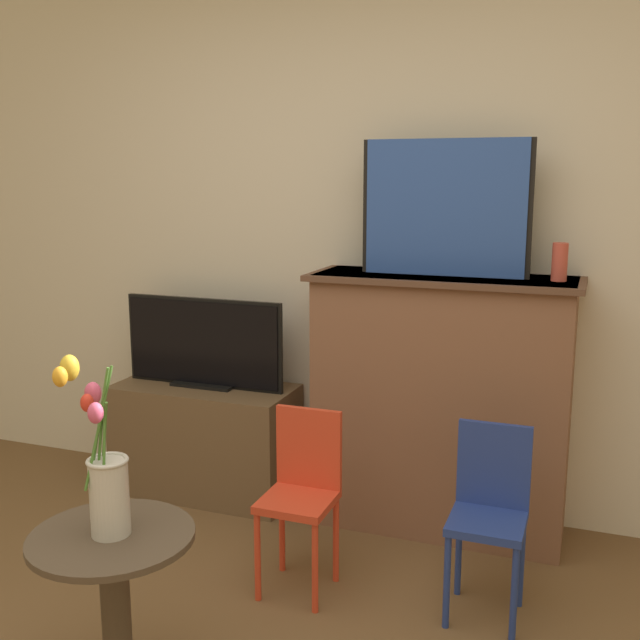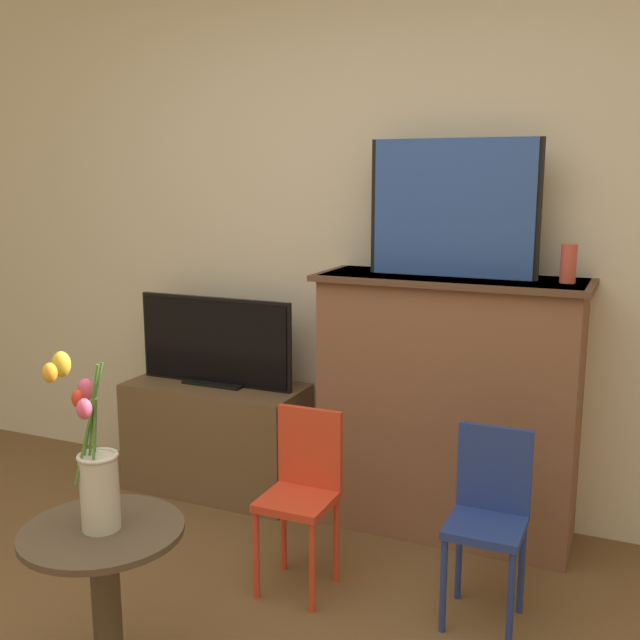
{
  "view_description": "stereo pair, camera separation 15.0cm",
  "coord_description": "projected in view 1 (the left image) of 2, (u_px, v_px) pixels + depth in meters",
  "views": [
    {
      "loc": [
        0.96,
        -1.25,
        1.57
      ],
      "look_at": [
        0.02,
        1.25,
        1.05
      ],
      "focal_mm": 42.0,
      "sensor_mm": 36.0,
      "label": 1
    },
    {
      "loc": [
        1.1,
        -1.19,
        1.57
      ],
      "look_at": [
        0.02,
        1.25,
        1.05
      ],
      "focal_mm": 42.0,
      "sensor_mm": 36.0,
      "label": 2
    }
  ],
  "objects": [
    {
      "name": "wall_back",
      "position": [
        381.0,
        223.0,
        3.48
      ],
      "size": [
        8.0,
        0.06,
        2.7
      ],
      "color": "beige",
      "rests_on": "ground"
    },
    {
      "name": "fireplace_mantel",
      "position": [
        440.0,
        401.0,
        3.3
      ],
      "size": [
        1.15,
        0.42,
        1.15
      ],
      "color": "brown",
      "rests_on": "ground"
    },
    {
      "name": "painting",
      "position": [
        445.0,
        208.0,
        3.15
      ],
      "size": [
        0.72,
        0.03,
        0.57
      ],
      "color": "black",
      "rests_on": "fireplace_mantel"
    },
    {
      "name": "mantel_candle",
      "position": [
        560.0,
        262.0,
        3.02
      ],
      "size": [
        0.06,
        0.06,
        0.15
      ],
      "color": "#CC4C3D",
      "rests_on": "fireplace_mantel"
    },
    {
      "name": "tv_stand",
      "position": [
        206.0,
        439.0,
        3.73
      ],
      "size": [
        0.89,
        0.41,
        0.55
      ],
      "color": "brown",
      "rests_on": "ground"
    },
    {
      "name": "tv_monitor",
      "position": [
        203.0,
        344.0,
        3.64
      ],
      "size": [
        0.83,
        0.12,
        0.44
      ],
      "color": "black",
      "rests_on": "tv_stand"
    },
    {
      "name": "chair_red",
      "position": [
        302.0,
        487.0,
        2.85
      ],
      "size": [
        0.26,
        0.26,
        0.69
      ],
      "color": "red",
      "rests_on": "ground"
    },
    {
      "name": "chair_blue",
      "position": [
        490.0,
        507.0,
        2.68
      ],
      "size": [
        0.26,
        0.26,
        0.69
      ],
      "color": "navy",
      "rests_on": "ground"
    },
    {
      "name": "side_table",
      "position": [
        115.0,
        597.0,
        2.18
      ],
      "size": [
        0.48,
        0.48,
        0.56
      ],
      "color": "#4C3D2D",
      "rests_on": "ground"
    },
    {
      "name": "vase_tulips",
      "position": [
        104.0,
        475.0,
        2.11
      ],
      "size": [
        0.18,
        0.21,
        0.53
      ],
      "color": "beige",
      "rests_on": "side_table"
    }
  ]
}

